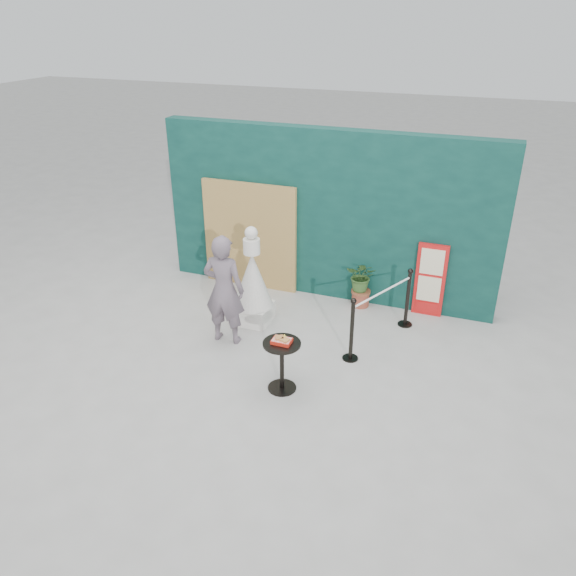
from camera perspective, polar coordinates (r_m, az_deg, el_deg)
name	(u,v)px	position (r m, az deg, el deg)	size (l,w,h in m)	color
ground	(258,388)	(7.98, -3.06, -10.10)	(60.00, 60.00, 0.00)	#ADAAA5
back_wall	(327,215)	(9.91, 3.97, 7.37)	(6.00, 0.30, 3.00)	#0A2D2A
bamboo_fence	(250,236)	(10.36, -3.92, 5.29)	(1.80, 0.08, 2.00)	tan
woman	(224,290)	(8.64, -6.51, -0.19)	(0.65, 0.43, 1.78)	#685963
menu_board	(430,280)	(9.73, 14.23, 0.76)	(0.50, 0.07, 1.30)	red
statue	(253,284)	(9.22, -3.60, 0.39)	(0.66, 0.66, 1.70)	silver
cafe_table	(282,358)	(7.68, -0.63, -7.17)	(0.52, 0.52, 0.75)	black
food_basket	(282,340)	(7.52, -0.62, -5.34)	(0.26, 0.19, 0.11)	red
planter	(362,280)	(9.87, 7.49, 0.79)	(0.51, 0.44, 0.86)	#963F31
stanchion_barrier	(381,314)	(8.85, 9.44, -2.60)	(0.84, 1.54, 1.03)	black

